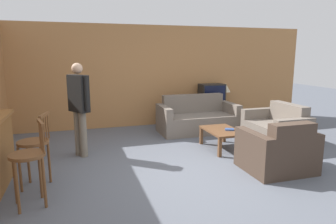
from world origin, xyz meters
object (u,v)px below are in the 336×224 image
Objects in this scene: bar_chair_near at (29,161)px; table_lamp at (225,88)px; couch_far at (197,119)px; tv at (212,94)px; person_by_window at (79,104)px; book_on_table at (230,129)px; armchair_near at (278,152)px; bar_chair_mid at (35,147)px; loveseat_right at (277,129)px; tv_unit at (211,113)px; coffee_table at (222,132)px.

table_lamp is at bearing 38.13° from bar_chair_near.
tv is (0.73, 0.75, 0.51)m from couch_far.
person_by_window is at bearing -159.21° from couch_far.
armchair_near is at bearing -80.65° from book_on_table.
bar_chair_near is 1.00× the size of bar_chair_mid.
book_on_table is at bearing 99.35° from armchair_near.
loveseat_right is 0.77× the size of person_by_window.
armchair_near is 0.78× the size of loveseat_right.
couch_far is 1.65× the size of tv_unit.
bar_chair_near is 4.40m from couch_far.
bar_chair_near reaches higher than tv_unit.
loveseat_right reaches higher than coffee_table.
tv reaches higher than armchair_near.
armchair_near is 1.57× the size of tv.
bar_chair_mid is 5.09m from tv.
table_lamp reaches higher than coffee_table.
bar_chair_mid reaches higher than couch_far.
table_lamp reaches higher than bar_chair_mid.
tv_unit is 1.72× the size of tv.
table_lamp is at bearing 33.52° from bar_chair_mid.
loveseat_right is 1.16m from book_on_table.
person_by_window reaches higher than table_lamp.
book_on_table is 2.91m from person_by_window.
bar_chair_mid is 5.44m from table_lamp.
person_by_window is (-2.75, -1.04, 0.66)m from couch_far.
person_by_window is at bearing -152.75° from tv_unit.
book_on_table is at bearing -106.49° from tv_unit.
couch_far is 1.10× the size of person_by_window.
loveseat_right is at bearing -77.52° from tv_unit.
loveseat_right is at bearing 3.62° from book_on_table.
person_by_window is at bearing 170.59° from book_on_table.
loveseat_right is 1.42× the size of coffee_table.
book_on_table is at bearing -176.38° from loveseat_right.
coffee_table is (-0.06, -1.44, 0.03)m from couch_far.
couch_far is at bearing 20.79° from person_by_window.
book_on_table is (-1.15, -0.07, 0.10)m from loveseat_right.
tv_unit is at bearing 180.00° from table_lamp.
bar_chair_mid reaches higher than tv_unit.
armchair_near reaches higher than coffee_table.
tv_unit is (0.47, 3.49, -0.03)m from armchair_near.
armchair_near is 1.11× the size of coffee_table.
couch_far is 1.82× the size of armchair_near.
person_by_window reaches higher than loveseat_right.
armchair_near is at bearing -126.04° from loveseat_right.
bar_chair_near is at bearing -139.18° from tv_unit.
tv is at bearing -179.57° from table_lamp.
loveseat_right is 2.28m from table_lamp.
bar_chair_near is at bearing -163.43° from loveseat_right.
person_by_window reaches higher than bar_chair_near.
bar_chair_mid is 2.00× the size of table_lamp.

